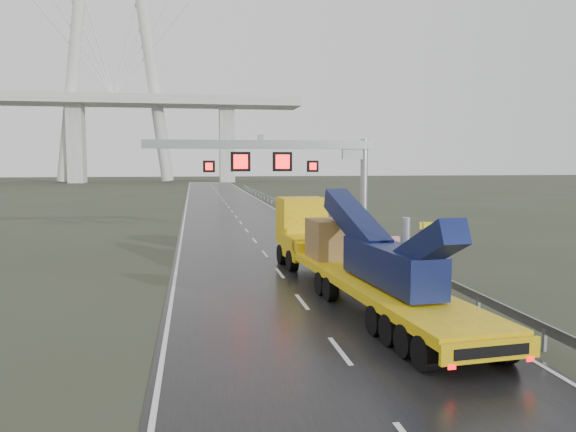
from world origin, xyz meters
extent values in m
plane|color=#303424|center=(0.00, 0.00, 0.00)|extent=(400.00, 400.00, 0.00)
cube|color=black|center=(0.00, 40.00, 0.01)|extent=(11.00, 200.00, 0.02)
cube|color=#B0B0AB|center=(6.90, 18.00, 0.15)|extent=(1.20, 1.20, 0.30)
cylinder|color=gray|center=(6.90, 18.00, 3.60)|extent=(0.48, 0.48, 7.20)
cube|color=gray|center=(0.00, 18.00, 6.80)|extent=(14.80, 0.55, 0.55)
cube|color=gray|center=(6.10, 18.00, 6.30)|extent=(1.40, 0.35, 0.90)
cube|color=gray|center=(0.00, 18.00, 7.25)|extent=(0.35, 0.35, 0.35)
cube|color=black|center=(-1.30, 17.95, 5.70)|extent=(1.25, 0.25, 1.25)
cube|color=#FF0C0C|center=(-1.30, 17.81, 5.70)|extent=(0.90, 0.02, 0.90)
cube|color=black|center=(1.40, 17.95, 5.70)|extent=(1.25, 0.25, 1.25)
cube|color=#FF0C0C|center=(1.40, 17.81, 5.70)|extent=(0.90, 0.02, 0.90)
cube|color=black|center=(-3.30, 17.95, 5.40)|extent=(0.75, 0.25, 0.75)
cube|color=#FF0C0C|center=(-3.30, 17.81, 5.40)|extent=(0.54, 0.02, 0.54)
cube|color=black|center=(3.40, 17.95, 5.40)|extent=(0.75, 0.25, 0.75)
cube|color=#FF0C0C|center=(3.40, 17.81, 5.40)|extent=(0.54, 0.02, 0.54)
cube|color=#B0B0AB|center=(-35.00, 140.00, 10.50)|extent=(4.00, 6.00, 21.00)
cube|color=#B0B0AB|center=(5.00, 140.00, 10.50)|extent=(4.00, 6.00, 21.00)
cube|color=yellow|center=(2.61, 2.14, 1.05)|extent=(3.98, 14.18, 0.35)
cube|color=yellow|center=(3.21, -4.98, 0.85)|extent=(2.90, 0.37, 0.55)
cube|color=black|center=(3.22, -5.05, 0.85)|extent=(2.19, 0.21, 0.30)
cube|color=#FF0505|center=(2.07, -5.15, 0.55)|extent=(0.22, 0.06, 0.12)
cube|color=#FF0505|center=(4.36, -4.95, 0.55)|extent=(0.22, 0.06, 0.12)
cube|color=yellow|center=(1.98, 9.51, 1.45)|extent=(2.69, 1.42, 0.50)
cube|color=yellow|center=(1.84, 11.10, 1.20)|extent=(2.84, 3.21, 1.20)
cube|color=yellow|center=(1.69, 12.89, 2.40)|extent=(2.66, 2.20, 2.60)
cube|color=black|center=(1.60, 13.91, 2.70)|extent=(2.29, 0.25, 1.20)
cube|color=#0D1A40|center=(2.69, 1.14, 2.00)|extent=(1.90, 6.09, 1.40)
cube|color=#0D1A40|center=(2.39, 4.63, 3.20)|extent=(1.46, 5.57, 2.55)
cube|color=#0D1A40|center=(2.90, -1.35, 2.90)|extent=(1.23, 4.02, 2.41)
cylinder|color=gray|center=(3.29, 1.19, 2.90)|extent=(0.32, 0.32, 1.60)
cube|color=olive|center=(2.16, 7.32, 2.12)|extent=(2.38, 2.38, 1.80)
cylinder|color=black|center=(2.99, -2.34, 0.50)|extent=(2.97, 1.24, 1.00)
cylinder|color=black|center=(2.39, 4.63, 0.50)|extent=(2.97, 1.24, 1.00)
cylinder|color=black|center=(1.71, 12.69, 0.55)|extent=(2.78, 1.32, 1.10)
cylinder|color=gray|center=(8.41, 11.59, 1.19)|extent=(0.08, 0.08, 2.37)
cylinder|color=gray|center=(9.39, 11.59, 1.19)|extent=(0.08, 0.08, 2.37)
cube|color=#FFE90D|center=(8.90, 11.59, 2.13)|extent=(1.38, 0.20, 0.40)
cube|color=#572B19|center=(8.90, 11.59, 1.63)|extent=(1.38, 0.20, 0.44)
cube|color=red|center=(8.00, 15.06, 0.53)|extent=(0.65, 0.39, 1.06)
camera|label=1|loc=(-4.27, -17.95, 5.71)|focal=35.00mm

